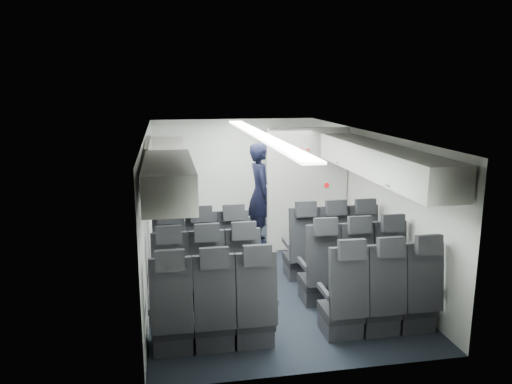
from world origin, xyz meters
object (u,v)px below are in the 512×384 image
object	(u,v)px
carry_on_bag	(166,165)
seat_row_rear	(300,307)
boarding_door	(155,193)
flight_attendant	(260,193)
galley_unit	(280,177)
seat_row_mid	(281,278)
seat_row_front	(267,255)

from	to	relation	value
carry_on_bag	seat_row_rear	bearing A→B (deg)	-44.88
boarding_door	flight_attendant	bearing A→B (deg)	-6.80
galley_unit	flight_attendant	distance (m)	1.56
seat_row_mid	flight_attendant	xyz separation A→B (m)	(0.25, 2.76, 0.52)
seat_row_rear	carry_on_bag	bearing A→B (deg)	127.38
boarding_door	carry_on_bag	size ratio (longest dim) A/B	4.58
seat_row_mid	seat_row_rear	size ratio (longest dim) A/B	1.00
seat_row_mid	boarding_door	bearing A→B (deg)	118.77
seat_row_mid	galley_unit	distance (m)	4.30
seat_row_front	boarding_door	size ratio (longest dim) A/B	1.79
galley_unit	boarding_door	world-z (taller)	galley_unit
galley_unit	flight_attendant	size ratio (longest dim) A/B	1.03
seat_row_front	seat_row_mid	distance (m)	0.90
seat_row_mid	boarding_door	xyz separation A→B (m)	(-1.64, 2.99, 0.55)
seat_row_mid	boarding_door	distance (m)	3.45
galley_unit	flight_attendant	xyz separation A→B (m)	(-0.70, -1.39, -0.03)
seat_row_rear	carry_on_bag	world-z (taller)	carry_on_bag
boarding_door	seat_row_rear	bearing A→B (deg)	-67.13
seat_row_rear	galley_unit	size ratio (longest dim) A/B	1.75
seat_row_front	seat_row_mid	xyz separation A→B (m)	(0.00, -0.90, 0.00)
boarding_door	flight_attendant	xyz separation A→B (m)	(1.88, -0.22, -0.04)
boarding_door	carry_on_bag	distance (m)	2.19
boarding_door	seat_row_front	bearing A→B (deg)	-51.84
seat_row_mid	boarding_door	world-z (taller)	boarding_door
galley_unit	seat_row_rear	bearing A→B (deg)	-100.65
galley_unit	seat_row_front	bearing A→B (deg)	-106.28
galley_unit	carry_on_bag	size ratio (longest dim) A/B	4.68
seat_row_front	seat_row_mid	size ratio (longest dim) A/B	1.00
seat_row_front	flight_attendant	xyz separation A→B (m)	(0.25, 1.86, 0.52)
seat_row_mid	seat_row_rear	xyz separation A→B (m)	(0.00, -0.90, 0.00)
boarding_door	carry_on_bag	world-z (taller)	carry_on_bag
seat_row_mid	galley_unit	size ratio (longest dim) A/B	1.75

